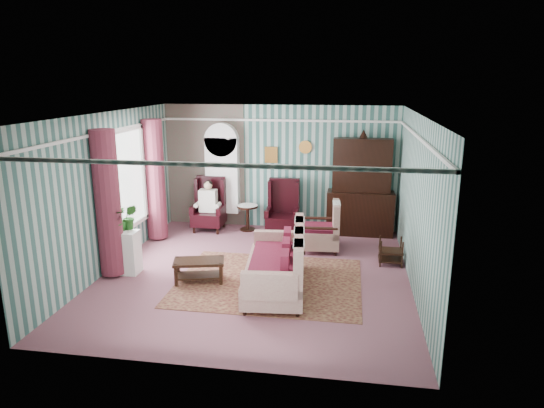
% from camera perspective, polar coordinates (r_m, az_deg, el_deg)
% --- Properties ---
extents(floor, '(6.00, 6.00, 0.00)m').
position_cam_1_polar(floor, '(8.98, -1.93, -8.26)').
color(floor, '#895059').
rests_on(floor, ground).
extents(room_shell, '(5.53, 6.02, 2.91)m').
position_cam_1_polar(room_shell, '(8.72, -5.82, 4.74)').
color(room_shell, '#38655D').
rests_on(room_shell, ground).
extents(bookcase, '(0.80, 0.28, 2.24)m').
position_cam_1_polar(bookcase, '(11.60, -5.84, 2.74)').
color(bookcase, silver).
rests_on(bookcase, floor).
extents(dresser_hutch, '(1.50, 0.56, 2.36)m').
position_cam_1_polar(dresser_hutch, '(11.09, 10.46, 2.34)').
color(dresser_hutch, black).
rests_on(dresser_hutch, floor).
extents(wingback_left, '(0.76, 0.80, 1.25)m').
position_cam_1_polar(wingback_left, '(11.41, -7.49, -0.06)').
color(wingback_left, black).
rests_on(wingback_left, floor).
extents(wingback_right, '(0.76, 0.80, 1.25)m').
position_cam_1_polar(wingback_right, '(11.05, 1.24, -0.43)').
color(wingback_right, black).
rests_on(wingback_right, floor).
extents(seated_woman, '(0.44, 0.40, 1.18)m').
position_cam_1_polar(seated_woman, '(11.42, -7.49, -0.23)').
color(seated_woman, silver).
rests_on(seated_woman, floor).
extents(round_side_table, '(0.50, 0.50, 0.60)m').
position_cam_1_polar(round_side_table, '(11.42, -2.89, -1.63)').
color(round_side_table, black).
rests_on(round_side_table, floor).
extents(nest_table, '(0.45, 0.38, 0.54)m').
position_cam_1_polar(nest_table, '(9.61, 13.80, -5.40)').
color(nest_table, black).
rests_on(nest_table, floor).
extents(plant_stand, '(0.55, 0.35, 0.80)m').
position_cam_1_polar(plant_stand, '(9.31, -17.03, -5.43)').
color(plant_stand, silver).
rests_on(plant_stand, floor).
extents(rug, '(3.20, 2.60, 0.01)m').
position_cam_1_polar(rug, '(8.66, -0.34, -9.11)').
color(rug, '#451718').
rests_on(rug, floor).
extents(sofa, '(1.29, 2.25, 1.01)m').
position_cam_1_polar(sofa, '(8.18, 0.32, -6.77)').
color(sofa, beige).
rests_on(sofa, floor).
extents(floral_armchair, '(0.79, 0.89, 0.91)m').
position_cam_1_polar(floral_armchair, '(10.10, 5.70, -2.96)').
color(floral_armchair, beige).
rests_on(floral_armchair, floor).
extents(coffee_table, '(0.96, 0.65, 0.40)m').
position_cam_1_polar(coffee_table, '(8.69, -8.56, -7.79)').
color(coffee_table, black).
rests_on(coffee_table, floor).
extents(potted_plant_a, '(0.44, 0.40, 0.45)m').
position_cam_1_polar(potted_plant_a, '(9.02, -17.95, -1.96)').
color(potted_plant_a, '#245119').
rests_on(potted_plant_a, plant_stand).
extents(potted_plant_b, '(0.31, 0.28, 0.47)m').
position_cam_1_polar(potted_plant_b, '(9.21, -16.38, -1.47)').
color(potted_plant_b, '#1A541B').
rests_on(potted_plant_b, plant_stand).
extents(potted_plant_c, '(0.31, 0.31, 0.42)m').
position_cam_1_polar(potted_plant_c, '(9.20, -17.44, -1.70)').
color(potted_plant_c, '#265119').
rests_on(potted_plant_c, plant_stand).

